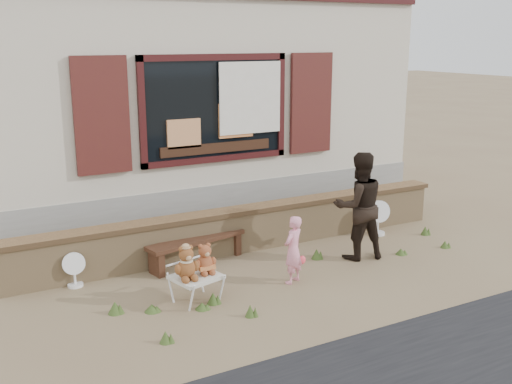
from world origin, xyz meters
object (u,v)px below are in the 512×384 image
bench (196,245)px  teddy_bear_right (205,258)px  adult (359,206)px  child (293,250)px  teddy_bear_left (186,262)px  folding_chair (196,278)px

bench → teddy_bear_right: bearing=-119.8°
adult → teddy_bear_right: bearing=17.5°
child → teddy_bear_left: bearing=-27.8°
folding_chair → child: child is taller
bench → adult: 2.40m
child → teddy_bear_right: bearing=-31.3°
teddy_bear_right → folding_chair: bearing=-180.0°
child → bench: bearing=-81.9°
bench → folding_chair: 1.27m
bench → adult: size_ratio=0.98×
adult → teddy_bear_left: bearing=18.4°
teddy_bear_left → child: bearing=-15.6°
folding_chair → adult: size_ratio=0.41×
child → adult: size_ratio=0.58×
bench → child: size_ratio=1.70×
bench → child: child is taller
folding_chair → teddy_bear_left: (-0.14, -0.03, 0.24)m
folding_chair → adult: bearing=-8.5°
folding_chair → child: 1.36m
bench → adult: adult is taller
adult → folding_chair: bearing=18.0°
teddy_bear_right → adult: size_ratio=0.24×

